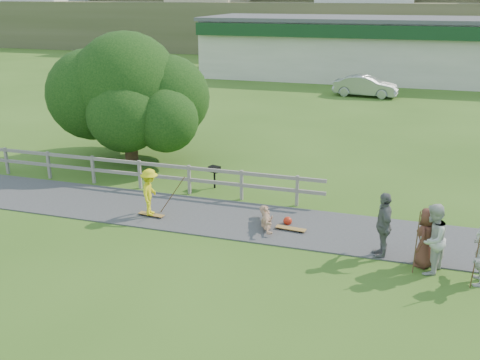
# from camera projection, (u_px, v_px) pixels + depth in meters

# --- Properties ---
(ground) EXTENTS (260.00, 260.00, 0.00)m
(ground) POSITION_uv_depth(u_px,v_px,m) (210.00, 237.00, 16.15)
(ground) COLOR #365D1A
(ground) RESTS_ON ground
(path) EXTENTS (34.00, 3.00, 0.04)m
(path) POSITION_uv_depth(u_px,v_px,m) (226.00, 218.00, 17.50)
(path) COLOR #363639
(path) RESTS_ON ground
(fence) EXTENTS (15.05, 0.10, 1.10)m
(fence) POSITION_uv_depth(u_px,v_px,m) (125.00, 169.00, 20.17)
(fence) COLOR slate
(fence) RESTS_ON ground
(strip_mall) EXTENTS (32.50, 10.75, 5.10)m
(strip_mall) POSITION_uv_depth(u_px,v_px,m) (394.00, 48.00, 45.72)
(strip_mall) COLOR beige
(strip_mall) RESTS_ON ground
(skater_rider) EXTENTS (0.79, 1.11, 1.56)m
(skater_rider) POSITION_uv_depth(u_px,v_px,m) (150.00, 195.00, 17.37)
(skater_rider) COLOR yellow
(skater_rider) RESTS_ON ground
(skater_fallen) EXTENTS (1.69, 0.90, 0.60)m
(skater_fallen) POSITION_uv_depth(u_px,v_px,m) (267.00, 218.00, 16.78)
(skater_fallen) COLOR tan
(skater_fallen) RESTS_ON ground
(spectator_a) EXTENTS (1.01, 1.13, 1.91)m
(spectator_a) POSITION_uv_depth(u_px,v_px,m) (432.00, 239.00, 13.84)
(spectator_a) COLOR #BCBDB8
(spectator_a) RESTS_ON ground
(spectator_b) EXTENTS (0.71, 1.19, 1.90)m
(spectator_b) POSITION_uv_depth(u_px,v_px,m) (383.00, 225.00, 14.69)
(spectator_b) COLOR slate
(spectator_b) RESTS_ON ground
(spectator_c) EXTENTS (0.76, 0.94, 1.66)m
(spectator_c) POSITION_uv_depth(u_px,v_px,m) (426.00, 238.00, 14.21)
(spectator_c) COLOR brown
(spectator_c) RESTS_ON ground
(car_silver) EXTENTS (4.62, 1.99, 1.48)m
(car_silver) POSITION_uv_depth(u_px,v_px,m) (365.00, 86.00, 38.14)
(car_silver) COLOR #989C9F
(car_silver) RESTS_ON ground
(tree) EXTENTS (7.45, 7.45, 4.10)m
(tree) POSITION_uv_depth(u_px,v_px,m) (129.00, 114.00, 23.16)
(tree) COLOR black
(tree) RESTS_ON ground
(bbq) EXTENTS (0.47, 0.40, 0.86)m
(bbq) POSITION_uv_depth(u_px,v_px,m) (215.00, 177.00, 20.14)
(bbq) COLOR black
(bbq) RESTS_ON ground
(longboard_rider) EXTENTS (0.91, 0.31, 0.10)m
(longboard_rider) POSITION_uv_depth(u_px,v_px,m) (151.00, 216.00, 17.61)
(longboard_rider) COLOR olive
(longboard_rider) RESTS_ON ground
(longboard_fallen) EXTENTS (0.96, 0.31, 0.10)m
(longboard_fallen) POSITION_uv_depth(u_px,v_px,m) (291.00, 230.00, 16.55)
(longboard_fallen) COLOR olive
(longboard_fallen) RESTS_ON ground
(helmet) EXTENTS (0.28, 0.28, 0.28)m
(helmet) POSITION_uv_depth(u_px,v_px,m) (288.00, 221.00, 16.98)
(helmet) COLOR red
(helmet) RESTS_ON ground
(pole_rider) EXTENTS (0.03, 0.03, 1.68)m
(pole_rider) POSITION_uv_depth(u_px,v_px,m) (172.00, 191.00, 17.54)
(pole_rider) COLOR #513620
(pole_rider) RESTS_ON ground
(pole_spec_left) EXTENTS (0.03, 0.03, 1.77)m
(pole_spec_left) POSITION_uv_depth(u_px,v_px,m) (416.00, 243.00, 13.81)
(pole_spec_left) COLOR #513620
(pole_spec_left) RESTS_ON ground
(pole_spec_right) EXTENTS (0.03, 0.03, 1.75)m
(pole_spec_right) POSITION_uv_depth(u_px,v_px,m) (476.00, 257.00, 13.10)
(pole_spec_right) COLOR #513620
(pole_spec_right) RESTS_ON ground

